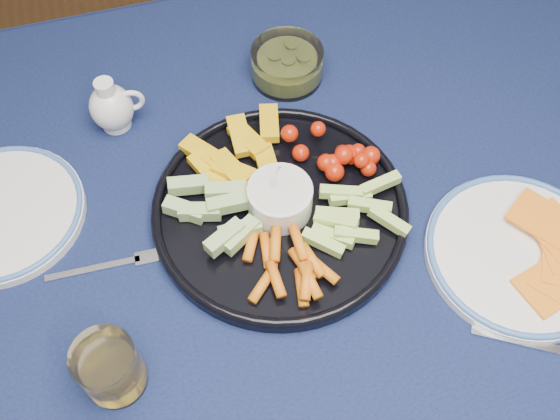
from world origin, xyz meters
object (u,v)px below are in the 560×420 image
object	(u,v)px
creamer_pitcher	(112,107)
side_plate_extra	(1,213)
juice_tumbler	(111,369)
cheese_plate	(520,252)
dining_table	(304,261)
pickle_bowl	(287,65)
crudite_platter	(278,207)

from	to	relation	value
creamer_pitcher	side_plate_extra	bearing A→B (deg)	-145.29
side_plate_extra	juice_tumbler	bearing A→B (deg)	-66.49
creamer_pitcher	cheese_plate	distance (m)	0.62
creamer_pitcher	juice_tumbler	distance (m)	0.40
juice_tumbler	side_plate_extra	xyz separation A→B (m)	(-0.12, 0.28, -0.03)
juice_tumbler	cheese_plate	bearing A→B (deg)	1.69
dining_table	pickle_bowl	size ratio (longest dim) A/B	14.45
dining_table	creamer_pitcher	size ratio (longest dim) A/B	18.29
juice_tumbler	side_plate_extra	distance (m)	0.30
dining_table	crudite_platter	distance (m)	0.12
dining_table	crudite_platter	bearing A→B (deg)	129.86
crudite_platter	side_plate_extra	xyz separation A→B (m)	(-0.37, 0.11, -0.01)
crudite_platter	pickle_bowl	distance (m)	0.27
dining_table	side_plate_extra	xyz separation A→B (m)	(-0.40, 0.14, 0.10)
creamer_pitcher	pickle_bowl	world-z (taller)	creamer_pitcher
pickle_bowl	side_plate_extra	bearing A→B (deg)	-162.15
dining_table	juice_tumbler	xyz separation A→B (m)	(-0.28, -0.13, 0.13)
creamer_pitcher	dining_table	bearing A→B (deg)	-50.01
dining_table	creamer_pitcher	xyz separation A→B (m)	(-0.22, 0.26, 0.13)
cheese_plate	juice_tumbler	xyz separation A→B (m)	(-0.54, -0.02, 0.02)
dining_table	cheese_plate	bearing A→B (deg)	-24.30
crudite_platter	pickle_bowl	bearing A→B (deg)	70.84
juice_tumbler	side_plate_extra	world-z (taller)	juice_tumbler
creamer_pitcher	pickle_bowl	bearing A→B (deg)	4.94
juice_tumbler	creamer_pitcher	bearing A→B (deg)	81.69
creamer_pitcher	juice_tumbler	bearing A→B (deg)	-98.31
creamer_pitcher	pickle_bowl	size ratio (longest dim) A/B	0.79
cheese_plate	side_plate_extra	distance (m)	0.71
crudite_platter	pickle_bowl	world-z (taller)	crudite_platter
cheese_plate	creamer_pitcher	bearing A→B (deg)	141.60
pickle_bowl	side_plate_extra	distance (m)	0.48
cheese_plate	crudite_platter	bearing A→B (deg)	152.13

